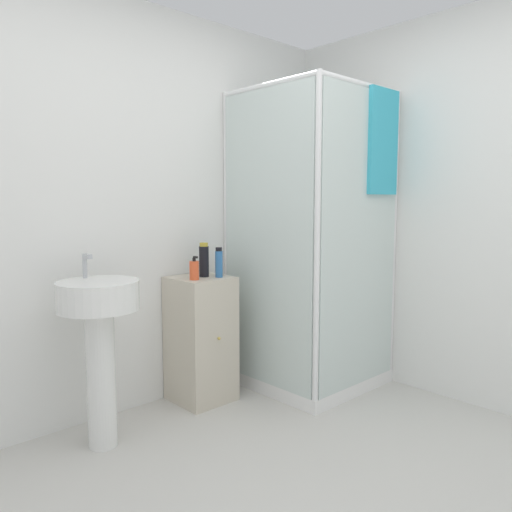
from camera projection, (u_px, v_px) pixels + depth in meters
wall_back at (117, 210)px, 3.01m from camera, size 6.40×0.06×2.50m
shower_enclosure at (313, 305)px, 3.49m from camera, size 0.87×0.90×2.05m
vanity_cabinet at (201, 339)px, 3.25m from camera, size 0.35×0.38×0.82m
sink at (99, 328)px, 2.60m from camera, size 0.42×0.42×1.02m
soap_dispenser at (194, 270)px, 3.09m from camera, size 0.06×0.06×0.15m
shampoo_bottle_tall_black at (204, 260)px, 3.20m from camera, size 0.06×0.06×0.22m
shampoo_bottle_blue at (219, 263)px, 3.19m from camera, size 0.05×0.05×0.19m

